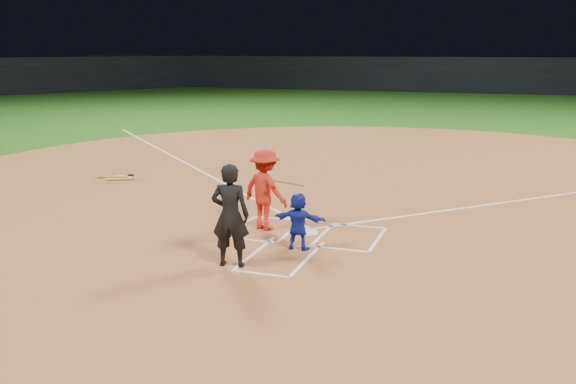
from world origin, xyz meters
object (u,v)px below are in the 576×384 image
(home_plate, at_px, (307,232))
(on_deck_circle, at_px, (118,178))
(umpire, at_px, (230,215))
(catcher, at_px, (298,221))
(batter_at_plate, at_px, (265,190))

(home_plate, height_order, on_deck_circle, home_plate)
(home_plate, distance_m, umpire, 2.81)
(catcher, bearing_deg, on_deck_circle, -32.66)
(on_deck_circle, distance_m, umpire, 9.35)
(on_deck_circle, xyz_separation_m, catcher, (7.60, -5.07, 0.58))
(catcher, xyz_separation_m, batter_at_plate, (-1.17, 1.19, 0.32))
(home_plate, bearing_deg, umpire, 74.85)
(umpire, bearing_deg, on_deck_circle, -53.29)
(home_plate, xyz_separation_m, batter_at_plate, (-0.98, -0.00, 0.90))
(catcher, bearing_deg, umpire, 58.07)
(home_plate, height_order, umpire, umpire)
(catcher, distance_m, umpire, 1.67)
(home_plate, relative_size, batter_at_plate, 0.33)
(home_plate, xyz_separation_m, on_deck_circle, (-7.41, 3.88, -0.00))
(batter_at_plate, bearing_deg, umpire, -83.60)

